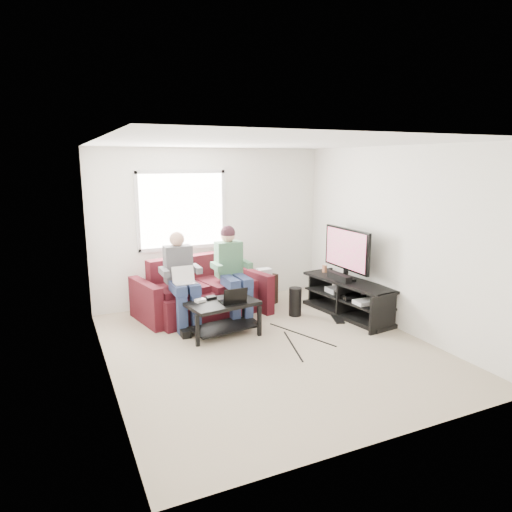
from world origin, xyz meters
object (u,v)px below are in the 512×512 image
at_px(tv, 347,251).
at_px(subwoofer, 295,302).
at_px(tv_stand, 348,300).
at_px(sofa, 201,294).
at_px(coffee_table, 222,310).
at_px(end_table, 264,288).

height_order(tv, subwoofer, tv).
height_order(tv_stand, subwoofer, tv_stand).
distance_m(sofa, subwoofer, 1.49).
distance_m(tv, subwoofer, 1.13).
xyz_separation_m(coffee_table, tv_stand, (2.09, -0.04, -0.10)).
bearing_deg(tv_stand, subwoofer, 157.58).
xyz_separation_m(sofa, coffee_table, (0.01, -0.95, 0.02)).
bearing_deg(coffee_table, tv_stand, -1.16).
bearing_deg(tv, subwoofer, 164.09).
height_order(subwoofer, end_table, end_table).
distance_m(sofa, tv, 2.38).
distance_m(tv, end_table, 1.56).
xyz_separation_m(sofa, tv, (2.10, -0.89, 0.69)).
distance_m(tv_stand, subwoofer, 0.84).
bearing_deg(tv, end_table, 134.15).
bearing_deg(sofa, tv, -22.96).
bearing_deg(coffee_table, tv, 1.58).
height_order(tv, end_table, tv).
bearing_deg(tv_stand, sofa, 154.79).
distance_m(sofa, end_table, 1.15).
distance_m(coffee_table, tv, 2.20).
relative_size(coffee_table, subwoofer, 2.31).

